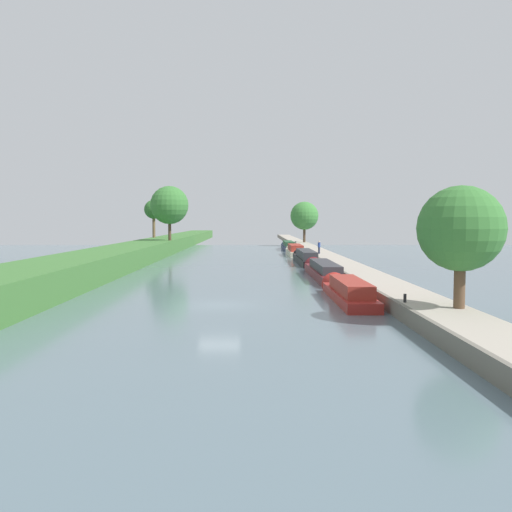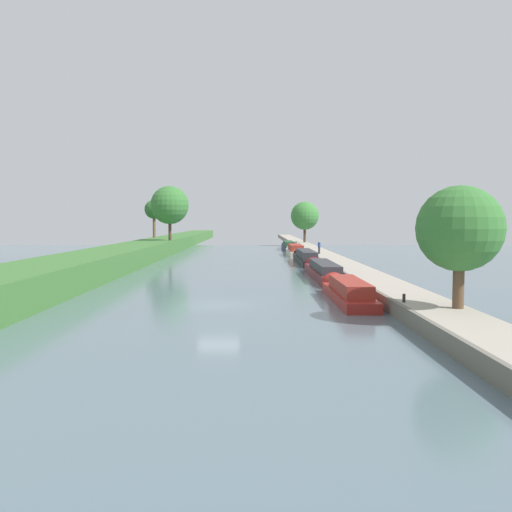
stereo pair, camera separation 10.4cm
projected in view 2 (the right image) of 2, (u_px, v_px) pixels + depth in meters
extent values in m
plane|color=slate|center=(218.00, 305.00, 33.15)|extent=(160.00, 160.00, 0.00)
cube|color=#3D7033|center=(6.00, 288.00, 33.01)|extent=(6.13, 260.00, 2.08)
cube|color=#A89E8E|center=(406.00, 298.00, 33.19)|extent=(3.15, 260.00, 0.80)
cube|color=#6B665B|center=(378.00, 298.00, 33.18)|extent=(0.25, 260.00, 0.85)
cube|color=maroon|center=(348.00, 296.00, 34.72)|extent=(1.98, 10.34, 0.61)
cube|color=maroon|center=(350.00, 286.00, 34.15)|extent=(1.63, 7.23, 0.81)
cone|color=maroon|center=(335.00, 286.00, 40.47)|extent=(1.88, 1.19, 1.88)
cube|color=maroon|center=(323.00, 274.00, 48.63)|extent=(2.00, 14.31, 0.75)
cube|color=#333338|center=(325.00, 266.00, 47.87)|extent=(1.64, 10.02, 0.72)
cone|color=maroon|center=(314.00, 266.00, 56.37)|extent=(1.90, 1.20, 1.90)
cube|color=black|center=(306.00, 260.00, 65.28)|extent=(1.95, 14.52, 0.73)
cube|color=#333338|center=(306.00, 254.00, 64.50)|extent=(1.60, 10.16, 0.87)
cone|color=black|center=(300.00, 256.00, 73.10)|extent=(1.85, 1.17, 1.85)
cube|color=beige|center=(295.00, 253.00, 79.83)|extent=(2.12, 10.93, 0.72)
cube|color=maroon|center=(296.00, 248.00, 79.23)|extent=(1.74, 7.65, 0.89)
cone|color=beige|center=(292.00, 251.00, 85.92)|extent=(2.01, 1.27, 2.01)
cube|color=#141E42|center=(289.00, 248.00, 94.55)|extent=(1.84, 12.79, 0.74)
cube|color=#234C2D|center=(289.00, 243.00, 93.86)|extent=(1.51, 8.95, 0.77)
cone|color=#141E42|center=(286.00, 246.00, 101.48)|extent=(1.75, 1.11, 1.75)
cylinder|color=brown|center=(459.00, 280.00, 26.90)|extent=(0.55, 0.55, 2.78)
sphere|color=#387533|center=(460.00, 228.00, 26.74)|extent=(4.23, 4.23, 4.23)
cylinder|color=#4C3828|center=(305.00, 233.00, 107.17)|extent=(0.50, 0.50, 3.68)
sphere|color=#3D7F38|center=(305.00, 216.00, 106.95)|extent=(5.50, 5.50, 5.50)
cylinder|color=#4C3828|center=(170.00, 228.00, 82.33)|extent=(0.46, 0.46, 3.74)
sphere|color=#387533|center=(170.00, 205.00, 82.11)|extent=(5.74, 5.74, 5.74)
cylinder|color=brown|center=(154.00, 226.00, 95.70)|extent=(0.50, 0.50, 4.03)
sphere|color=#2D6628|center=(154.00, 209.00, 95.51)|extent=(3.30, 3.30, 3.30)
cylinder|color=#282D42|center=(319.00, 250.00, 70.77)|extent=(0.26, 0.26, 0.82)
cylinder|color=#28428E|center=(319.00, 245.00, 70.73)|extent=(0.34, 0.34, 0.62)
sphere|color=tan|center=(319.00, 242.00, 70.70)|extent=(0.22, 0.22, 0.22)
cylinder|color=black|center=(404.00, 298.00, 28.92)|extent=(0.16, 0.16, 0.45)
cylinder|color=black|center=(296.00, 242.00, 101.22)|extent=(0.16, 0.16, 0.45)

